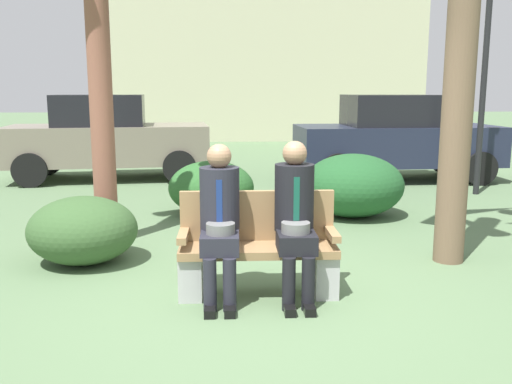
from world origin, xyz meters
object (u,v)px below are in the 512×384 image
(shrub_near_bench, at_px, (353,185))
(shrub_far_lawn, at_px, (211,188))
(seated_man_left, at_px, (220,215))
(street_lamp, at_px, (485,63))
(seated_man_right, at_px, (295,213))
(park_bench, at_px, (258,250))
(parked_car_far, at_px, (395,138))
(shrub_mid_lawn, at_px, (83,230))
(parked_car_near, at_px, (107,138))

(shrub_near_bench, bearing_deg, shrub_far_lawn, 172.90)
(seated_man_left, relative_size, street_lamp, 0.37)
(shrub_near_bench, relative_size, street_lamp, 0.40)
(seated_man_right, height_order, shrub_near_bench, seated_man_right)
(park_bench, bearing_deg, shrub_near_bench, 63.33)
(parked_car_far, bearing_deg, street_lamp, -57.75)
(shrub_near_bench, bearing_deg, seated_man_right, -110.95)
(seated_man_right, height_order, shrub_far_lawn, seated_man_right)
(shrub_mid_lawn, height_order, shrub_far_lawn, shrub_far_lawn)
(seated_man_left, relative_size, parked_car_far, 0.34)
(shrub_near_bench, xyz_separation_m, parked_car_far, (1.52, 3.16, 0.39))
(shrub_far_lawn, bearing_deg, street_lamp, 16.55)
(shrub_mid_lawn, bearing_deg, parked_car_near, 99.28)
(park_bench, relative_size, parked_car_far, 0.34)
(seated_man_left, bearing_deg, street_lamp, 47.33)
(seated_man_left, height_order, seated_man_right, seated_man_right)
(seated_man_left, distance_m, street_lamp, 6.57)
(seated_man_right, xyz_separation_m, parked_car_far, (2.71, 6.28, 0.09))
(park_bench, xyz_separation_m, seated_man_left, (-0.33, -0.12, 0.34))
(seated_man_left, xyz_separation_m, shrub_near_bench, (1.83, 3.11, -0.29))
(parked_car_near, distance_m, street_lamp, 7.11)
(shrub_mid_lawn, relative_size, shrub_far_lawn, 0.91)
(seated_man_left, relative_size, shrub_mid_lawn, 1.19)
(parked_car_near, bearing_deg, seated_man_left, -70.58)
(shrub_far_lawn, bearing_deg, seated_man_right, -76.26)
(shrub_mid_lawn, bearing_deg, shrub_far_lawn, 61.17)
(shrub_near_bench, xyz_separation_m, shrub_mid_lawn, (-3.27, -2.03, -0.10))
(street_lamp, bearing_deg, shrub_far_lawn, -163.45)
(seated_man_right, height_order, parked_car_near, parked_car_near)
(park_bench, bearing_deg, seated_man_right, -20.88)
(parked_car_near, xyz_separation_m, parked_car_far, (5.70, -0.39, 0.00))
(shrub_mid_lawn, bearing_deg, seated_man_right, -27.44)
(shrub_far_lawn, height_order, street_lamp, street_lamp)
(seated_man_right, xyz_separation_m, parked_car_near, (-2.99, 6.67, 0.09))
(shrub_far_lawn, bearing_deg, shrub_mid_lawn, -118.83)
(seated_man_left, height_order, parked_car_far, parked_car_far)
(park_bench, height_order, shrub_mid_lawn, park_bench)
(seated_man_right, height_order, shrub_mid_lawn, seated_man_right)
(seated_man_left, height_order, street_lamp, street_lamp)
(shrub_near_bench, bearing_deg, parked_car_near, 139.66)
(park_bench, distance_m, parked_car_far, 6.87)
(parked_car_far, bearing_deg, shrub_far_lawn, -140.50)
(parked_car_far, bearing_deg, shrub_mid_lawn, -132.67)
(seated_man_right, relative_size, parked_car_far, 0.34)
(parked_car_far, xyz_separation_m, street_lamp, (0.99, -1.57, 1.37))
(seated_man_right, xyz_separation_m, shrub_near_bench, (1.19, 3.11, -0.31))
(shrub_far_lawn, distance_m, parked_car_near, 3.98)
(seated_man_left, bearing_deg, shrub_near_bench, 59.51)
(parked_car_far, height_order, street_lamp, street_lamp)
(park_bench, distance_m, seated_man_left, 0.49)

